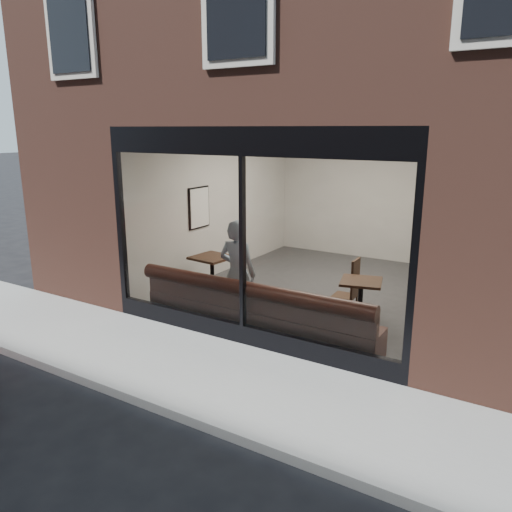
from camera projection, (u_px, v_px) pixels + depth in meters
The scene contains 20 objects.
ground at pixel (149, 405), 5.90m from camera, with size 120.00×120.00×0.00m, color black.
sidewalk_near at pixel (201, 370), 6.72m from camera, with size 40.00×2.00×0.01m, color gray.
kerb_near at pixel (146, 402), 5.84m from camera, with size 40.00×0.10×0.12m, color gray.
host_building_pier_left at pixel (245, 186), 14.00m from camera, with size 2.50×12.00×3.20m, color brown.
host_building_backfill at pixel (408, 184), 14.59m from camera, with size 5.00×6.00×3.20m, color brown.
cafe_floor at pixel (323, 290), 10.02m from camera, with size 6.00×6.00×0.00m, color #2D2D30.
cafe_ceiling at pixel (328, 127), 9.24m from camera, with size 6.00×6.00×0.00m, color white.
cafe_wall_back at pixel (375, 195), 12.10m from camera, with size 5.00×5.00×0.00m, color beige.
cafe_wall_left at pixel (220, 202), 10.89m from camera, with size 6.00×6.00×0.00m, color beige.
cafe_wall_right at pixel (462, 225), 8.38m from camera, with size 6.00×6.00×0.00m, color beige.
storefront_kick at pixel (243, 334), 7.55m from camera, with size 5.00×0.10×0.30m, color black.
storefront_header at pixel (242, 141), 6.84m from camera, with size 5.00×0.10×0.40m, color black.
storefront_mullion at pixel (243, 244), 7.21m from camera, with size 0.06×0.10×2.50m, color black.
storefront_glass at pixel (241, 244), 7.18m from camera, with size 4.80×4.80×0.00m, color white.
banquette at pixel (257, 321), 7.87m from camera, with size 4.00×0.55×0.45m, color #3C1C16.
person at pixel (238, 273), 8.11m from camera, with size 0.65×0.42×1.77m, color #99B4C9.
cafe_table_left at pixel (212, 257), 9.68m from camera, with size 0.70×0.70×0.05m, color black.
cafe_table_right at pixel (361, 282), 8.15m from camera, with size 0.65×0.65×0.04m, color black.
cafe_chair_right at pixel (344, 296), 8.98m from camera, with size 0.39×0.39×0.04m, color black.
wall_poster at pixel (200, 208), 10.22m from camera, with size 0.02×0.59×0.79m, color white.
Camera 1 is at (3.82, -3.84, 3.17)m, focal length 35.00 mm.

